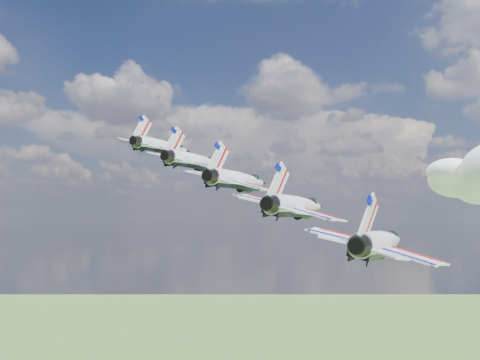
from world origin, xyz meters
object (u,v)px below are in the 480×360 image
(jet_0, at_px, (164,147))
(jet_4, at_px, (381,242))
(jet_1, at_px, (197,161))
(jet_2, at_px, (240,180))
(jet_3, at_px, (298,205))

(jet_0, relative_size, jet_4, 1.00)
(jet_0, xyz_separation_m, jet_1, (9.40, -7.94, -3.63))
(jet_0, bearing_deg, jet_1, -29.78)
(jet_4, bearing_deg, jet_2, 150.22)
(jet_2, relative_size, jet_4, 1.00)
(jet_1, xyz_separation_m, jet_4, (28.20, -23.82, -10.88))
(jet_0, xyz_separation_m, jet_4, (37.59, -31.76, -14.50))
(jet_0, height_order, jet_3, jet_0)
(jet_0, relative_size, jet_2, 1.00)
(jet_0, xyz_separation_m, jet_2, (18.80, -15.88, -7.25))
(jet_3, relative_size, jet_4, 1.00)
(jet_4, bearing_deg, jet_3, 150.22)
(jet_1, bearing_deg, jet_0, 150.22)
(jet_2, distance_m, jet_4, 25.65)
(jet_0, bearing_deg, jet_3, -29.78)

